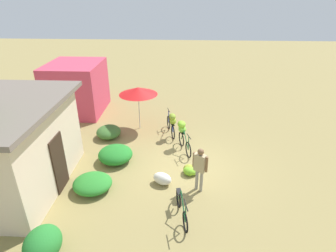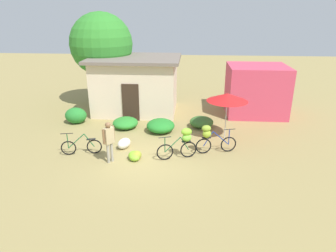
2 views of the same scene
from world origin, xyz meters
TOP-DOWN VIEW (x-y plane):
  - ground_plane at (0.00, 0.00)m, footprint 60.00×60.00m
  - building_low at (-1.50, 6.14)m, footprint 5.03×3.98m
  - shop_pink at (5.32, 6.11)m, footprint 3.20×2.80m
  - hedge_bush_front_left at (-4.32, 3.78)m, footprint 1.12×0.94m
  - hedge_bush_front_right at (-1.59, 3.30)m, footprint 1.27×1.35m
  - hedge_bush_mid at (0.24, 2.90)m, footprint 1.36×1.38m
  - hedge_bush_by_door at (2.24, 3.67)m, footprint 1.20×1.13m
  - market_umbrella at (3.28, 2.35)m, footprint 1.85×1.85m
  - bicycle_leftmost at (-2.77, 0.20)m, footprint 1.62×0.39m
  - bicycle_near_pile at (1.39, 0.19)m, footprint 1.58×0.66m
  - bicycle_center_loaded at (2.52, 0.71)m, footprint 1.71×0.55m
  - banana_pile_on_ground at (-0.49, -0.11)m, footprint 0.66×0.70m
  - produce_sack at (-1.15, 0.90)m, footprint 0.70×0.82m
  - person_vendor at (-1.41, -0.38)m, footprint 0.39×0.50m

SIDE VIEW (x-z plane):
  - ground_plane at x=0.00m, z-range 0.00..0.00m
  - banana_pile_on_ground at x=-0.49m, z-range -0.01..0.34m
  - produce_sack at x=-1.15m, z-range 0.00..0.44m
  - hedge_bush_front_right at x=-1.59m, z-range 0.00..0.52m
  - hedge_bush_by_door at x=2.24m, z-range 0.00..0.55m
  - hedge_bush_mid at x=0.24m, z-range 0.00..0.62m
  - bicycle_leftmost at x=-2.77m, z-range -0.14..0.83m
  - hedge_bush_front_left at x=-4.32m, z-range 0.00..0.83m
  - bicycle_center_loaded at x=2.52m, z-range 0.10..1.34m
  - bicycle_near_pile at x=1.39m, z-range 0.13..1.38m
  - person_vendor at x=-1.41m, z-range 0.19..1.85m
  - shop_pink at x=5.32m, z-range 0.00..2.74m
  - building_low at x=-1.50m, z-range 0.02..3.14m
  - market_umbrella at x=3.28m, z-range 0.89..3.04m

